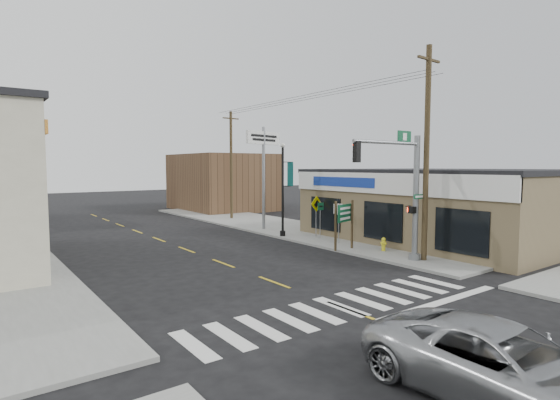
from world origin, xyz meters
TOP-DOWN VIEW (x-y plane):
  - ground at (0.00, 0.00)m, footprint 140.00×140.00m
  - sidewalk_right at (9.00, 13.00)m, footprint 6.00×38.00m
  - center_line at (0.00, 8.00)m, footprint 0.12×56.00m
  - crosswalk at (0.00, 0.40)m, footprint 11.00×2.20m
  - thrift_store at (14.50, 6.00)m, footprint 12.00×14.00m
  - bldg_distant_right at (12.00, 30.00)m, footprint 8.00×10.00m
  - suv at (-1.47, -5.42)m, footprint 2.60×5.32m
  - traffic_signal_pole at (6.51, 3.00)m, footprint 4.59×0.37m
  - guide_sign at (6.30, 6.64)m, footprint 1.44×0.13m
  - fire_hydrant at (7.69, 5.24)m, footprint 0.21×0.21m
  - ped_crossing_sign at (7.90, 10.69)m, footprint 0.97×0.07m
  - lamp_post at (6.43, 12.05)m, footprint 0.74×0.58m
  - dance_center_sign at (7.16, 15.32)m, footprint 3.26×0.20m
  - bare_tree at (9.81, 4.29)m, footprint 2.36×2.36m
  - shrub_front at (10.01, 3.54)m, footprint 1.26×1.26m
  - shrub_back at (9.95, 6.84)m, footprint 1.10×1.10m
  - utility_pole_near at (7.50, 2.71)m, footprint 1.67×0.25m
  - utility_pole_far at (8.45, 21.97)m, footprint 1.52×0.23m

SIDE VIEW (x-z plane):
  - ground at x=0.00m, z-range 0.00..0.00m
  - center_line at x=0.00m, z-range 0.00..0.01m
  - crosswalk at x=0.00m, z-range 0.00..0.01m
  - sidewalk_right at x=9.00m, z-range 0.00..0.13m
  - fire_hydrant at x=7.69m, z-range 0.16..0.84m
  - shrub_back at x=9.95m, z-range 0.13..0.95m
  - shrub_front at x=10.01m, z-range 0.13..1.08m
  - suv at x=-1.47m, z-range 0.00..1.46m
  - guide_sign at x=6.30m, z-range 0.52..3.04m
  - ped_crossing_sign at x=7.90m, z-range 0.61..3.09m
  - thrift_store at x=14.50m, z-range 0.00..4.00m
  - bldg_distant_right at x=12.00m, z-range 0.00..5.60m
  - lamp_post at x=6.43m, z-range 0.58..6.27m
  - traffic_signal_pole at x=6.51m, z-range 0.69..6.51m
  - bare_tree at x=9.81m, z-range 1.48..6.20m
  - utility_pole_far at x=8.45m, z-range 0.24..8.96m
  - utility_pole_near at x=7.50m, z-range 0.25..9.87m
  - dance_center_sign at x=7.16m, z-range 1.87..8.79m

